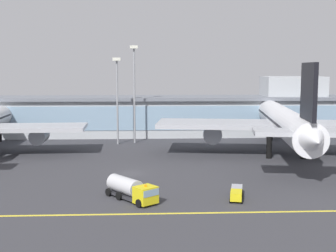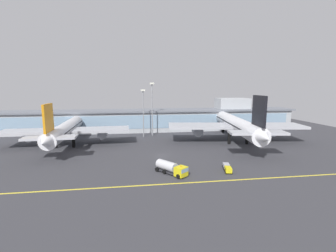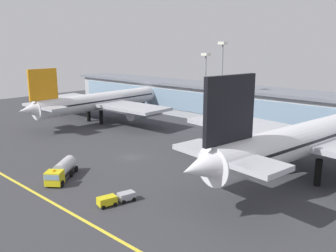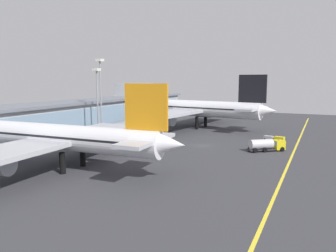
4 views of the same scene
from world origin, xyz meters
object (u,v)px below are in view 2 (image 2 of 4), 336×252
airliner_near_left (66,129)px  airliner_near_right (236,125)px  baggage_tug_near (227,168)px  apron_light_mast_west (143,105)px  apron_light_mast_centre (152,101)px  fuel_tanker_truck (172,168)px

airliner_near_left → airliner_near_right: size_ratio=0.86×
baggage_tug_near → apron_light_mast_west: size_ratio=0.29×
airliner_near_left → baggage_tug_near: 58.24m
airliner_near_right → apron_light_mast_centre: size_ratio=2.60×
fuel_tanker_truck → apron_light_mast_centre: 49.64m
airliner_near_right → airliner_near_left: bearing=95.0°
airliner_near_left → apron_light_mast_centre: (32.20, 13.94, 9.13)m
apron_light_mast_centre → apron_light_mast_west: bearing=-156.0°
airliner_near_left → fuel_tanker_truck: 47.47m
airliner_near_right → apron_light_mast_centre: bearing=68.8°
airliner_near_right → baggage_tug_near: (-15.71, -30.43, -5.98)m
airliner_near_left → airliner_near_right: 63.08m
airliner_near_left → fuel_tanker_truck: bearing=-137.6°
airliner_near_left → airliner_near_right: (62.99, -3.18, 0.81)m
fuel_tanker_truck → apron_light_mast_west: (-4.75, 46.00, 11.99)m
apron_light_mast_west → fuel_tanker_truck: bearing=-84.1°
airliner_near_left → apron_light_mast_centre: apron_light_mast_centre is taller
airliner_near_right → fuel_tanker_truck: airliner_near_right is taller
apron_light_mast_west → apron_light_mast_centre: size_ratio=0.88×
baggage_tug_near → apron_light_mast_west: (-19.00, 45.81, 12.70)m
fuel_tanker_truck → apron_light_mast_west: size_ratio=0.43×
apron_light_mast_west → airliner_near_right: bearing=-23.9°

